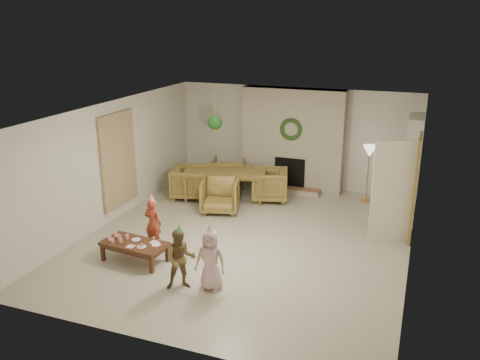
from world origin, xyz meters
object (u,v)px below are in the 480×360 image
at_px(dining_table, 225,185).
at_px(child_plaid, 181,259).
at_px(dining_chair_far, 229,173).
at_px(dining_chair_left, 190,182).
at_px(dining_chair_right, 269,185).
at_px(child_red, 153,223).
at_px(child_pink, 210,260).
at_px(dining_chair_near, 220,196).
at_px(coffee_table_top, 134,244).

distance_m(dining_table, child_plaid, 4.18).
bearing_deg(dining_table, dining_chair_far, 90.00).
distance_m(dining_chair_left, dining_chair_right, 1.90).
xyz_separation_m(child_red, child_pink, (1.63, -1.04, 0.03)).
height_order(dining_chair_near, child_red, child_red).
distance_m(dining_chair_near, dining_chair_far, 1.69).
height_order(dining_table, child_red, child_red).
relative_size(dining_chair_right, child_pink, 0.82).
distance_m(dining_chair_near, child_red, 2.13).
bearing_deg(dining_chair_right, child_pink, -10.52).
xyz_separation_m(coffee_table_top, child_red, (0.01, 0.65, 0.14)).
xyz_separation_m(dining_table, child_red, (-0.26, -2.89, 0.13)).
relative_size(dining_chair_left, child_pink, 0.82).
distance_m(dining_chair_far, dining_chair_right, 1.35).
bearing_deg(dining_chair_left, child_pink, -164.78).
bearing_deg(dining_chair_near, child_pink, -85.08).
xyz_separation_m(dining_table, coffee_table_top, (-0.27, -3.54, -0.01)).
bearing_deg(dining_chair_right, dining_chair_near, -51.34).
xyz_separation_m(dining_chair_near, child_red, (-0.48, -2.08, 0.09)).
bearing_deg(dining_chair_left, child_red, 176.47).
height_order(dining_table, child_plaid, child_plaid).
relative_size(dining_chair_left, dining_chair_right, 1.00).
relative_size(dining_chair_far, coffee_table_top, 0.71).
bearing_deg(dining_chair_right, dining_chair_left, -90.00).
bearing_deg(dining_chair_far, coffee_table_top, 74.18).
relative_size(dining_table, dining_chair_near, 2.34).
xyz_separation_m(dining_table, dining_chair_far, (-0.22, 0.81, 0.04)).
distance_m(dining_table, child_pink, 4.16).
bearing_deg(dining_chair_near, dining_chair_left, 135.00).
bearing_deg(coffee_table_top, dining_chair_near, 85.49).
distance_m(dining_chair_left, child_red, 2.73).
xyz_separation_m(dining_chair_far, child_pink, (1.59, -4.74, 0.13)).
distance_m(dining_chair_right, child_red, 3.42).
height_order(dining_table, coffee_table_top, dining_table).
bearing_deg(child_plaid, dining_chair_near, 73.10).
height_order(dining_table, dining_chair_far, dining_chair_far).
relative_size(dining_chair_left, child_plaid, 0.82).
bearing_deg(dining_table, dining_chair_near, -90.00).
xyz_separation_m(dining_table, dining_chair_left, (-0.81, -0.22, 0.04)).
bearing_deg(coffee_table_top, child_red, 95.20).
xyz_separation_m(dining_chair_right, child_plaid, (-0.10, -4.36, 0.13)).
bearing_deg(dining_chair_far, child_red, 74.15).
xyz_separation_m(dining_chair_left, child_red, (0.55, -2.67, 0.09)).
bearing_deg(dining_chair_left, dining_chair_near, -135.00).
xyz_separation_m(dining_chair_near, coffee_table_top, (-0.49, -2.72, -0.04)).
height_order(dining_chair_near, dining_chair_right, same).
bearing_deg(child_plaid, dining_chair_left, 85.24).
xyz_separation_m(dining_chair_near, dining_chair_right, (0.80, 1.09, 0.00)).
distance_m(dining_chair_near, dining_chair_right, 1.35).
bearing_deg(child_plaid, child_red, 105.86).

